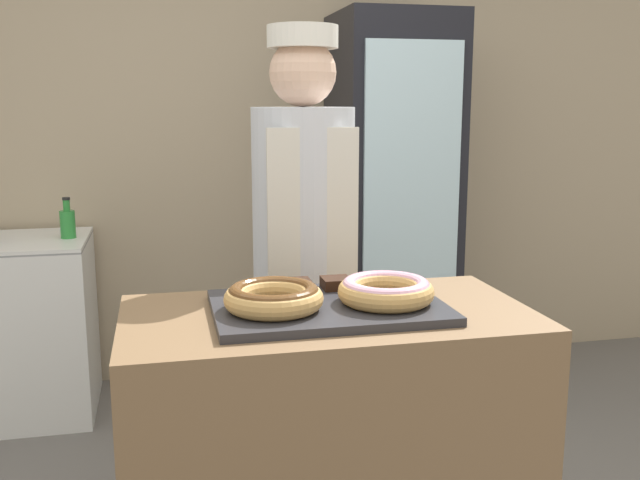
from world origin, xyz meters
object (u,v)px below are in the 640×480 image
(donut_chocolate_glaze, at_px, (274,296))
(baker_person, at_px, (304,263))
(serving_tray, at_px, (328,307))
(brownie_back_right, at_px, (336,283))
(bottle_green, at_px, (68,222))
(beverage_fridge, at_px, (391,205))
(donut_light_glaze, at_px, (386,290))
(brownie_back_left, at_px, (296,285))

(donut_chocolate_glaze, bearing_deg, baker_person, 72.16)
(donut_chocolate_glaze, distance_m, baker_person, 0.71)
(serving_tray, xyz_separation_m, brownie_back_right, (0.06, 0.15, 0.03))
(baker_person, height_order, bottle_green, baker_person)
(beverage_fridge, height_order, bottle_green, beverage_fridge)
(beverage_fridge, bearing_deg, donut_chocolate_glaze, -117.13)
(baker_person, bearing_deg, beverage_fridge, 57.88)
(donut_light_glaze, relative_size, baker_person, 0.15)
(serving_tray, height_order, brownie_back_right, brownie_back_right)
(donut_light_glaze, distance_m, brownie_back_right, 0.20)
(brownie_back_left, height_order, beverage_fridge, beverage_fridge)
(brownie_back_right, bearing_deg, donut_chocolate_glaze, -140.16)
(baker_person, xyz_separation_m, beverage_fridge, (0.70, 1.11, 0.04))
(donut_light_glaze, bearing_deg, brownie_back_left, 140.16)
(serving_tray, distance_m, baker_person, 0.65)
(brownie_back_right, relative_size, bottle_green, 0.41)
(brownie_back_left, distance_m, beverage_fridge, 1.81)
(beverage_fridge, bearing_deg, baker_person, -122.12)
(donut_light_glaze, distance_m, beverage_fridge, 1.89)
(donut_chocolate_glaze, distance_m, brownie_back_right, 0.28)
(donut_light_glaze, xyz_separation_m, brownie_back_left, (-0.21, 0.18, -0.02))
(serving_tray, distance_m, beverage_fridge, 1.91)
(donut_chocolate_glaze, distance_m, donut_light_glaze, 0.31)
(baker_person, distance_m, bottle_green, 1.45)
(baker_person, height_order, beverage_fridge, beverage_fridge)
(serving_tray, bearing_deg, bottle_green, 116.55)
(brownie_back_left, height_order, baker_person, baker_person)
(donut_light_glaze, xyz_separation_m, bottle_green, (-1.03, 1.78, -0.07))
(serving_tray, height_order, donut_chocolate_glaze, donut_chocolate_glaze)
(brownie_back_left, xyz_separation_m, bottle_green, (-0.82, 1.61, -0.05))
(donut_light_glaze, bearing_deg, baker_person, 97.72)
(bottle_green, bearing_deg, donut_light_glaze, -59.99)
(brownie_back_left, xyz_separation_m, beverage_fridge, (0.82, 1.61, -0.01))
(serving_tray, distance_m, brownie_back_right, 0.16)
(donut_light_glaze, bearing_deg, beverage_fridge, 71.23)
(donut_chocolate_glaze, relative_size, brownie_back_left, 3.20)
(brownie_back_right, height_order, baker_person, baker_person)
(bottle_green, bearing_deg, baker_person, -49.77)
(bottle_green, bearing_deg, donut_chocolate_glaze, -67.97)
(brownie_back_right, distance_m, baker_person, 0.50)
(serving_tray, relative_size, donut_chocolate_glaze, 2.37)
(donut_chocolate_glaze, bearing_deg, brownie_back_left, 61.93)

